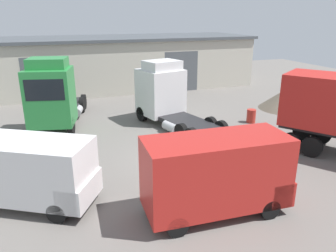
{
  "coord_description": "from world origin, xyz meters",
  "views": [
    {
      "loc": [
        -5.53,
        -13.48,
        6.71
      ],
      "look_at": [
        -0.34,
        0.59,
        1.6
      ],
      "focal_mm": 35.0,
      "sensor_mm": 36.0,
      "label": 1
    }
  ],
  "objects_px": {
    "tractor_unit_white": "(165,94)",
    "oil_drum": "(251,116)",
    "gravel_pile": "(286,99)",
    "tractor_unit_green": "(53,96)",
    "delivery_van_white": "(21,170)",
    "delivery_van_red": "(219,173)"
  },
  "relations": [
    {
      "from": "tractor_unit_white",
      "to": "tractor_unit_green",
      "type": "xyz_separation_m",
      "value": [
        -6.73,
        1.0,
        0.19
      ]
    },
    {
      "from": "tractor_unit_white",
      "to": "gravel_pile",
      "type": "xyz_separation_m",
      "value": [
        9.64,
        -0.07,
        -1.1
      ]
    },
    {
      "from": "tractor_unit_white",
      "to": "tractor_unit_green",
      "type": "bearing_deg",
      "value": 66.62
    },
    {
      "from": "tractor_unit_white",
      "to": "oil_drum",
      "type": "height_order",
      "value": "tractor_unit_white"
    },
    {
      "from": "gravel_pile",
      "to": "tractor_unit_white",
      "type": "bearing_deg",
      "value": 179.57
    },
    {
      "from": "delivery_van_white",
      "to": "oil_drum",
      "type": "relative_size",
      "value": 6.63
    },
    {
      "from": "tractor_unit_green",
      "to": "delivery_van_white",
      "type": "bearing_deg",
      "value": 3.88
    },
    {
      "from": "tractor_unit_green",
      "to": "oil_drum",
      "type": "xyz_separation_m",
      "value": [
        12.01,
        -3.04,
        -1.63
      ]
    },
    {
      "from": "oil_drum",
      "to": "gravel_pile",
      "type": "bearing_deg",
      "value": 24.32
    },
    {
      "from": "gravel_pile",
      "to": "delivery_van_red",
      "type": "bearing_deg",
      "value": -137.65
    },
    {
      "from": "delivery_van_white",
      "to": "tractor_unit_green",
      "type": "height_order",
      "value": "tractor_unit_green"
    },
    {
      "from": "tractor_unit_white",
      "to": "oil_drum",
      "type": "relative_size",
      "value": 7.64
    },
    {
      "from": "delivery_van_white",
      "to": "delivery_van_red",
      "type": "height_order",
      "value": "delivery_van_red"
    },
    {
      "from": "tractor_unit_green",
      "to": "gravel_pile",
      "type": "xyz_separation_m",
      "value": [
        16.37,
        -1.07,
        -1.29
      ]
    },
    {
      "from": "delivery_van_white",
      "to": "oil_drum",
      "type": "xyz_separation_m",
      "value": [
        13.47,
        5.37,
        -0.94
      ]
    },
    {
      "from": "tractor_unit_white",
      "to": "delivery_van_red",
      "type": "xyz_separation_m",
      "value": [
        -1.71,
        -10.41,
        -0.35
      ]
    },
    {
      "from": "tractor_unit_white",
      "to": "oil_drum",
      "type": "xyz_separation_m",
      "value": [
        5.28,
        -2.04,
        -1.43
      ]
    },
    {
      "from": "tractor_unit_green",
      "to": "delivery_van_red",
      "type": "bearing_deg",
      "value": 37.51
    },
    {
      "from": "tractor_unit_white",
      "to": "tractor_unit_green",
      "type": "height_order",
      "value": "tractor_unit_green"
    },
    {
      "from": "delivery_van_red",
      "to": "tractor_unit_white",
      "type": "bearing_deg",
      "value": 84.03
    },
    {
      "from": "tractor_unit_white",
      "to": "delivery_van_white",
      "type": "bearing_deg",
      "value": 117.18
    },
    {
      "from": "delivery_van_white",
      "to": "gravel_pile",
      "type": "height_order",
      "value": "delivery_van_white"
    }
  ]
}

